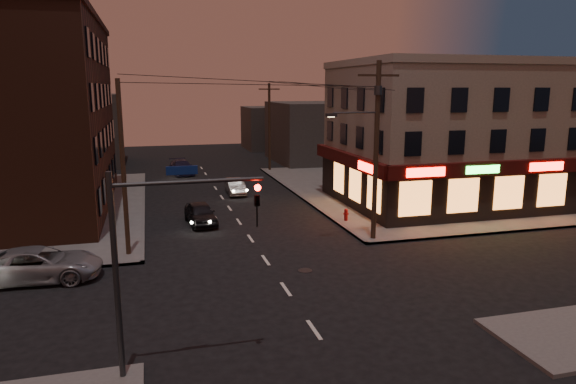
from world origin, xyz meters
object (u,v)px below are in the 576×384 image
object	(u,v)px
suv_cross	(39,264)
sedan_near	(201,213)
sedan_mid	(235,186)
sedan_far	(182,167)
fire_hydrant	(346,214)

from	to	relation	value
suv_cross	sedan_near	world-z (taller)	suv_cross
sedan_mid	sedan_far	distance (m)	11.96
sedan_near	fire_hydrant	world-z (taller)	sedan_near
suv_cross	sedan_near	bearing A→B (deg)	-41.14
sedan_mid	sedan_far	bearing A→B (deg)	109.39
sedan_far	fire_hydrant	xyz separation A→B (m)	(9.09, -22.51, -0.12)
fire_hydrant	sedan_near	bearing A→B (deg)	166.78
sedan_near	fire_hydrant	distance (m)	9.47
suv_cross	sedan_far	world-z (taller)	suv_cross
suv_cross	fire_hydrant	bearing A→B (deg)	-67.11
suv_cross	sedan_near	distance (m)	11.48
sedan_near	sedan_far	distance (m)	20.35
sedan_far	suv_cross	bearing A→B (deg)	-113.67
sedan_far	fire_hydrant	size ratio (longest dim) A/B	6.05
sedan_mid	fire_hydrant	size ratio (longest dim) A/B	4.91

